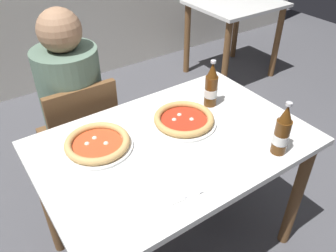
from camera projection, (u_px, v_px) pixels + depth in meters
ground_plane at (173, 243)px, 1.97m from camera, size 8.00×8.00×0.00m
dining_table_main at (174, 160)px, 1.60m from camera, size 1.20×0.80×0.75m
chair_behind_table at (82, 136)px, 1.99m from camera, size 0.41×0.41×0.85m
diner_seated at (76, 118)px, 1.97m from camera, size 0.34×0.34×1.21m
dining_table_background at (234, 18)px, 3.32m from camera, size 0.80×0.70×0.75m
pizza_margherita_near at (97, 144)px, 1.48m from camera, size 0.30×0.30×0.04m
pizza_marinara_far at (184, 120)px, 1.62m from camera, size 0.31×0.31×0.04m
beer_bottle_left at (211, 87)px, 1.71m from camera, size 0.07×0.07×0.25m
beer_bottle_center at (282, 132)px, 1.41m from camera, size 0.07×0.07×0.25m
napkin_with_cutlery at (181, 181)px, 1.32m from camera, size 0.20×0.20×0.01m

